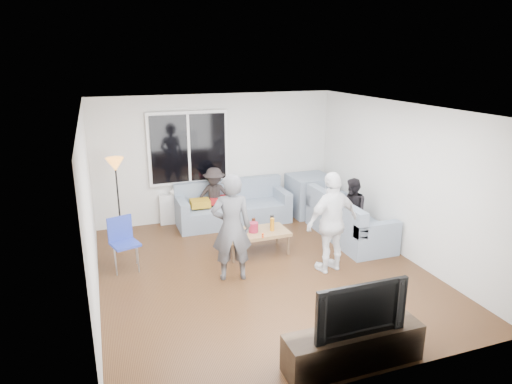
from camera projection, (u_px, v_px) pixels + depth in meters
name	position (u px, v px, depth m)	size (l,w,h in m)	color
floor	(263.00, 272.00, 7.32)	(5.00, 5.50, 0.04)	#56351C
ceiling	(263.00, 107.00, 6.56)	(5.00, 5.50, 0.04)	white
wall_back	(217.00, 157.00, 9.44)	(5.00, 0.04, 2.60)	silver
wall_front	(361.00, 272.00, 4.44)	(5.00, 0.04, 2.60)	silver
wall_left	(88.00, 212.00, 6.14)	(0.04, 5.50, 2.60)	silver
wall_right	(401.00, 180.00, 7.75)	(0.04, 5.50, 2.60)	silver
window_frame	(188.00, 148.00, 9.11)	(1.62, 0.06, 1.47)	white
window_glass	(189.00, 148.00, 9.07)	(1.50, 0.02, 1.35)	black
window_mullion	(189.00, 148.00, 9.06)	(0.05, 0.03, 1.35)	white
radiator	(191.00, 207.00, 9.43)	(1.30, 0.12, 0.62)	silver
potted_plant	(210.00, 182.00, 9.38)	(0.22, 0.17, 0.39)	#36692A
vase	(174.00, 191.00, 9.18)	(0.17, 0.17, 0.18)	white
sofa_back_section	(233.00, 203.00, 9.31)	(2.30, 0.85, 0.85)	gray
sofa_right_section	(350.00, 217.00, 8.52)	(0.85, 2.00, 0.85)	gray
sofa_corner	(310.00, 195.00, 9.86)	(0.85, 0.85, 0.85)	gray
cushion_yellow	(200.00, 203.00, 9.04)	(0.38, 0.32, 0.14)	#B8871A
cushion_red	(219.00, 200.00, 9.24)	(0.36, 0.30, 0.13)	maroon
coffee_table	(256.00, 242.00, 7.95)	(1.10, 0.60, 0.40)	#9C714B
pitcher	(253.00, 227.00, 7.84)	(0.17, 0.17, 0.17)	maroon
side_chair	(125.00, 245.00, 7.25)	(0.40, 0.40, 0.86)	#2538A4
floor_lamp	(118.00, 200.00, 8.35)	(0.32, 0.32, 1.56)	orange
player_left	(231.00, 228.00, 6.85)	(0.61, 0.40, 1.68)	#4A4B4F
player_right	(332.00, 222.00, 7.13)	(0.96, 0.40, 1.63)	white
spectator_right	(352.00, 210.00, 8.41)	(0.57, 0.45, 1.18)	black
spectator_back	(214.00, 197.00, 9.16)	(0.77, 0.44, 1.20)	black
tv_console	(353.00, 347.00, 5.05)	(1.60, 0.40, 0.44)	#302418
television	(356.00, 305.00, 4.89)	(1.08, 0.14, 0.62)	black
bottle_c	(254.00, 223.00, 8.04)	(0.07, 0.07, 0.18)	black
bottle_d	(272.00, 225.00, 7.89)	(0.07, 0.07, 0.23)	#C67611
bottle_e	(272.00, 221.00, 8.02)	(0.07, 0.07, 0.24)	black
bottle_a	(236.00, 226.00, 7.85)	(0.07, 0.07, 0.20)	#F5580E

